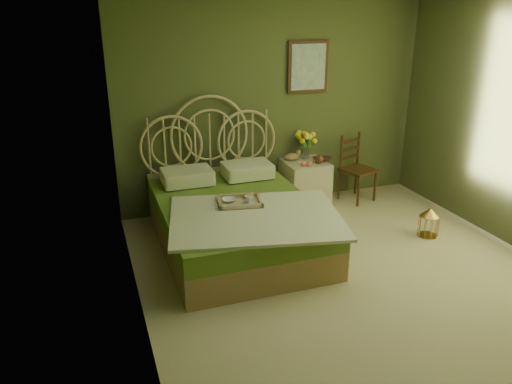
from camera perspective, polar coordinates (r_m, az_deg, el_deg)
name	(u,v)px	position (r m, az deg, el deg)	size (l,w,h in m)	color
floor	(358,283)	(4.94, 11.57, -10.14)	(4.50, 4.50, 0.00)	#C8B990
wall_back	(274,105)	(6.38, 2.09, 9.95)	(4.00, 4.00, 0.00)	#4B552D
wall_left	(133,177)	(3.79, -13.92, 1.64)	(4.50, 4.50, 0.00)	#4B552D
wall_art	(308,67)	(6.46, 5.96, 14.03)	(0.54, 0.04, 0.64)	#341F0E
bed	(235,218)	(5.42, -2.41, -2.96)	(1.88, 2.37, 1.47)	#A38651
nightstand	(305,178)	(6.53, 5.61, 1.57)	(0.54, 0.54, 1.02)	beige
chair	(356,163)	(6.80, 11.34, 3.21)	(0.50, 0.50, 0.89)	#341F0E
birdcage	(429,223)	(6.01, 19.14, -3.33)	(0.22, 0.22, 0.34)	#C28B3E
book_lower	(318,159)	(6.53, 7.05, 3.73)	(0.15, 0.20, 0.02)	#381E0F
book_upper	(318,158)	(6.53, 7.06, 3.91)	(0.17, 0.23, 0.02)	#472819
cereal_bowl	(229,200)	(5.19, -3.10, -0.95)	(0.14, 0.14, 0.03)	white
coffee_cup	(249,200)	(5.14, -0.84, -0.89)	(0.09, 0.09, 0.08)	white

